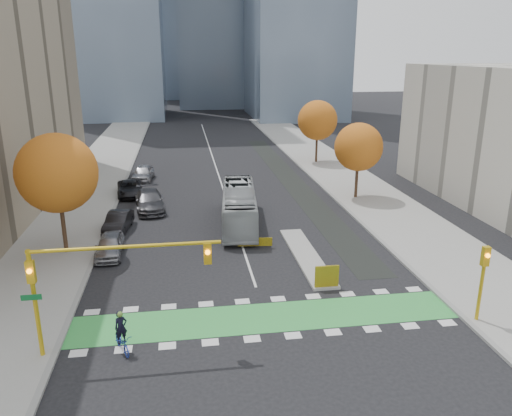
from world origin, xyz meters
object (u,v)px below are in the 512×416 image
object	(u,v)px
tree_west	(57,173)
tree_east_far	(317,120)
traffic_signal_west	(94,272)
parked_car_e	(143,173)
traffic_signal_east	(483,273)
hazard_board	(327,276)
parked_car_c	(150,201)
parked_car_d	(130,188)
tree_east_near	(359,147)
parked_car_b	(118,222)
bus	(239,206)
parked_car_a	(110,246)
cyclist	(122,338)

from	to	relation	value
tree_west	tree_east_far	world-z (taller)	tree_west
traffic_signal_west	parked_car_e	xyz separation A→B (m)	(-0.21, 32.51, -3.22)
traffic_signal_west	traffic_signal_east	distance (m)	18.48
hazard_board	traffic_signal_east	size ratio (longest dim) A/B	0.34
parked_car_c	parked_car_d	bearing A→B (deg)	106.09
tree_east_near	parked_car_b	world-z (taller)	tree_east_near
tree_east_far	parked_car_d	world-z (taller)	tree_east_far
tree_east_far	bus	world-z (taller)	tree_east_far
parked_car_b	parked_car_d	distance (m)	10.00
tree_east_near	traffic_signal_west	xyz separation A→B (m)	(-19.93, -22.51, -0.83)
parked_car_d	bus	bearing A→B (deg)	-53.21
traffic_signal_east	parked_car_c	size ratio (longest dim) A/B	0.72
tree_east_far	bus	xyz separation A→B (m)	(-12.16, -21.75, -3.74)
parked_car_a	parked_car_d	world-z (taller)	parked_car_a
parked_car_a	parked_car_c	distance (m)	10.22
bus	parked_car_c	size ratio (longest dim) A/B	1.88
bus	tree_west	bearing A→B (deg)	-155.28
tree_west	cyclist	distance (m)	14.37
hazard_board	tree_west	world-z (taller)	tree_west
cyclist	parked_car_a	bearing A→B (deg)	75.32
parked_car_d	traffic_signal_east	bearing A→B (deg)	-60.30
parked_car_c	tree_east_far	bearing A→B (deg)	34.15
tree_east_near	parked_car_a	distance (m)	23.98
hazard_board	parked_car_a	bearing A→B (deg)	151.75
tree_east_near	hazard_board	bearing A→B (deg)	-114.20
tree_west	parked_car_d	world-z (taller)	tree_west
tree_east_far	traffic_signal_east	world-z (taller)	tree_east_far
bus	parked_car_d	size ratio (longest dim) A/B	2.14
hazard_board	parked_car_c	xyz separation A→B (m)	(-10.89, 16.98, 0.03)
traffic_signal_west	cyclist	distance (m)	3.48
cyclist	tree_east_near	bearing A→B (deg)	25.50
parked_car_d	parked_car_e	bearing A→B (deg)	75.14
parked_car_a	parked_car_b	world-z (taller)	parked_car_b
bus	parked_car_b	xyz separation A→B (m)	(-9.34, -0.07, -0.77)
parked_car_d	traffic_signal_west	bearing A→B (deg)	-94.15
tree_east_far	traffic_signal_west	distance (m)	43.61
traffic_signal_west	parked_car_e	bearing A→B (deg)	90.37
hazard_board	tree_east_near	xyz separation A→B (m)	(8.00, 17.80, 4.06)
traffic_signal_east	cyclist	size ratio (longest dim) A/B	2.02
tree_east_near	parked_car_c	bearing A→B (deg)	-177.53
parked_car_b	parked_car_e	bearing A→B (deg)	94.08
hazard_board	parked_car_d	distance (m)	25.54
parked_car_b	tree_east_far	bearing A→B (deg)	52.61
tree_east_far	traffic_signal_west	xyz separation A→B (m)	(-20.43, -38.51, -1.21)
tree_west	traffic_signal_west	size ratio (longest dim) A/B	0.96
tree_west	parked_car_d	xyz separation A→B (m)	(3.00, 14.18, -4.92)
hazard_board	bus	bearing A→B (deg)	106.90
cyclist	parked_car_c	size ratio (longest dim) A/B	0.35
traffic_signal_east	tree_west	bearing A→B (deg)	150.93
cyclist	parked_car_a	size ratio (longest dim) A/B	0.48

